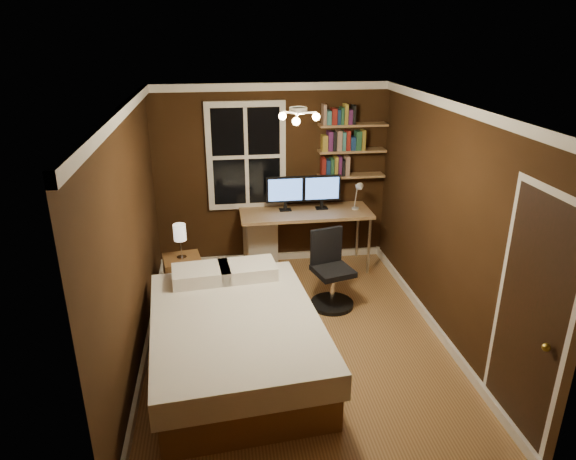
{
  "coord_description": "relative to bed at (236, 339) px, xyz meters",
  "views": [
    {
      "loc": [
        -0.75,
        -4.7,
        3.16
      ],
      "look_at": [
        -0.01,
        0.45,
        1.1
      ],
      "focal_mm": 32.0,
      "sensor_mm": 36.0,
      "label": 1
    }
  ],
  "objects": [
    {
      "name": "monitor_left",
      "position": [
        0.8,
        2.23,
        0.76
      ],
      "size": [
        0.51,
        0.12,
        0.47
      ],
      "primitive_type": null,
      "color": "black",
      "rests_on": "desk"
    },
    {
      "name": "door",
      "position": [
        2.24,
        -1.15,
        0.71
      ],
      "size": [
        0.03,
        0.82,
        2.05
      ],
      "primitive_type": null,
      "color": "black",
      "rests_on": "ground"
    },
    {
      "name": "bookshelf_upper",
      "position": [
        1.73,
        2.38,
        1.63
      ],
      "size": [
        0.92,
        0.22,
        0.03
      ],
      "primitive_type": "cube",
      "color": "#9E754C",
      "rests_on": "wall_back"
    },
    {
      "name": "books_row_lower",
      "position": [
        1.73,
        2.38,
        1.06
      ],
      "size": [
        0.42,
        0.16,
        0.23
      ],
      "primitive_type": null,
      "color": "maroon",
      "rests_on": "bookshelf_lower"
    },
    {
      "name": "bedside_lamp",
      "position": [
        -0.57,
        1.49,
        0.45
      ],
      "size": [
        0.15,
        0.15,
        0.44
      ],
      "primitive_type": null,
      "color": "silver",
      "rests_on": "nightstand"
    },
    {
      "name": "ceiling",
      "position": [
        0.65,
        0.4,
        2.18
      ],
      "size": [
        3.2,
        4.2,
        0.02
      ],
      "primitive_type": "cube",
      "color": "white",
      "rests_on": "wall_back"
    },
    {
      "name": "ceiling_fixture",
      "position": [
        0.65,
        0.3,
        2.08
      ],
      "size": [
        0.44,
        0.44,
        0.18
      ],
      "primitive_type": null,
      "color": "beige",
      "rests_on": "ceiling"
    },
    {
      "name": "radiator",
      "position": [
        0.49,
        2.38,
        0.01
      ],
      "size": [
        0.44,
        0.15,
        0.65
      ],
      "primitive_type": "cube",
      "color": "silver",
      "rests_on": "ground"
    },
    {
      "name": "monitor_right",
      "position": [
        1.3,
        2.23,
        0.76
      ],
      "size": [
        0.51,
        0.12,
        0.47
      ],
      "primitive_type": null,
      "color": "black",
      "rests_on": "desk"
    },
    {
      "name": "books_row_middle",
      "position": [
        1.73,
        2.38,
        1.41
      ],
      "size": [
        0.54,
        0.16,
        0.23
      ],
      "primitive_type": null,
      "color": "navy",
      "rests_on": "bookshelf_middle"
    },
    {
      "name": "wall_left",
      "position": [
        -0.95,
        0.4,
        0.93
      ],
      "size": [
        0.04,
        4.2,
        2.5
      ],
      "primitive_type": "cube",
      "color": "black",
      "rests_on": "ground"
    },
    {
      "name": "wall_right",
      "position": [
        2.25,
        0.4,
        0.93
      ],
      "size": [
        0.04,
        4.2,
        2.5
      ],
      "primitive_type": "cube",
      "color": "black",
      "rests_on": "ground"
    },
    {
      "name": "books_row_upper",
      "position": [
        1.73,
        2.38,
        1.76
      ],
      "size": [
        0.48,
        0.16,
        0.23
      ],
      "primitive_type": null,
      "color": "#265A38",
      "rests_on": "bookshelf_upper"
    },
    {
      "name": "floor",
      "position": [
        0.65,
        0.4,
        -0.32
      ],
      "size": [
        4.2,
        4.2,
        0.0
      ],
      "primitive_type": "plane",
      "color": "brown",
      "rests_on": "ground"
    },
    {
      "name": "nightstand",
      "position": [
        -0.57,
        1.49,
        -0.04
      ],
      "size": [
        0.51,
        0.51,
        0.55
      ],
      "primitive_type": "cube",
      "rotation": [
        0.0,
        0.0,
        0.17
      ],
      "color": "brown",
      "rests_on": "ground"
    },
    {
      "name": "bookshelf_lower",
      "position": [
        1.73,
        2.38,
        0.93
      ],
      "size": [
        0.92,
        0.22,
        0.03
      ],
      "primitive_type": "cube",
      "color": "#9E754C",
      "rests_on": "wall_back"
    },
    {
      "name": "desk_lamp",
      "position": [
        1.76,
        2.07,
        0.74
      ],
      "size": [
        0.14,
        0.32,
        0.44
      ],
      "primitive_type": null,
      "color": "silver",
      "rests_on": "desk"
    },
    {
      "name": "bed",
      "position": [
        0.0,
        0.0,
        0.0
      ],
      "size": [
        1.76,
        2.31,
        0.74
      ],
      "rotation": [
        0.0,
        0.0,
        0.09
      ],
      "color": "brown",
      "rests_on": "ground"
    },
    {
      "name": "door_knob",
      "position": [
        2.2,
        -1.45,
        0.68
      ],
      "size": [
        0.06,
        0.06,
        0.06
      ],
      "primitive_type": "sphere",
      "color": "gold",
      "rests_on": "door"
    },
    {
      "name": "office_chair",
      "position": [
        1.19,
        1.09,
        0.04
      ],
      "size": [
        0.52,
        0.52,
        0.95
      ],
      "rotation": [
        0.0,
        0.0,
        0.27
      ],
      "color": "black",
      "rests_on": "ground"
    },
    {
      "name": "wall_back",
      "position": [
        0.65,
        2.5,
        0.93
      ],
      "size": [
        3.2,
        0.04,
        2.5
      ],
      "primitive_type": "cube",
      "color": "black",
      "rests_on": "ground"
    },
    {
      "name": "window",
      "position": [
        0.3,
        2.46,
        1.23
      ],
      "size": [
        1.06,
        0.06,
        1.46
      ],
      "primitive_type": "cube",
      "color": "white",
      "rests_on": "wall_back"
    },
    {
      "name": "desk",
      "position": [
        1.06,
        2.14,
        0.46
      ],
      "size": [
        1.77,
        0.66,
        0.84
      ],
      "color": "#9E754C",
      "rests_on": "ground"
    },
    {
      "name": "bookshelf_middle",
      "position": [
        1.73,
        2.38,
        1.28
      ],
      "size": [
        0.92,
        0.22,
        0.03
      ],
      "primitive_type": "cube",
      "color": "#9E754C",
      "rests_on": "wall_back"
    }
  ]
}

